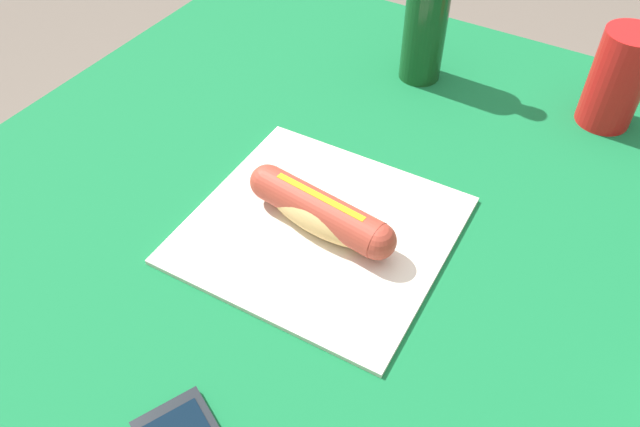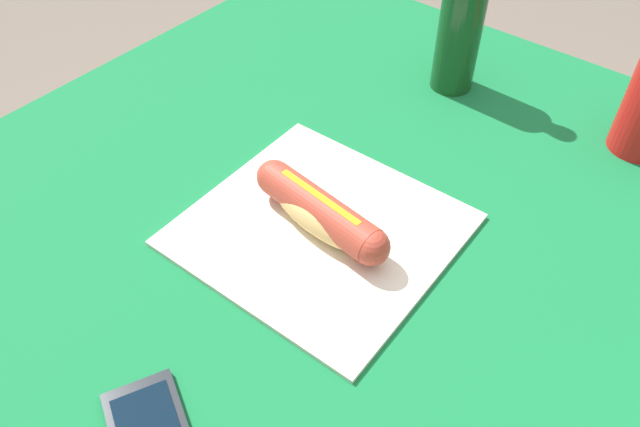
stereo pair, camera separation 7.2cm
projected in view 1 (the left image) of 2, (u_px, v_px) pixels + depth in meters
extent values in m
cylinder|color=brown|center=(274.00, 157.00, 1.42)|extent=(0.07, 0.07, 0.69)
cube|color=brown|center=(367.00, 229.00, 0.77)|extent=(1.01, 0.96, 0.03)
cube|color=#146B38|center=(368.00, 220.00, 0.76)|extent=(1.07, 1.02, 0.00)
cube|color=silver|center=(320.00, 229.00, 0.74)|extent=(0.30, 0.29, 0.01)
ellipsoid|color=#DBB26B|center=(320.00, 214.00, 0.72)|extent=(0.15, 0.07, 0.05)
cylinder|color=#A83D2D|center=(320.00, 210.00, 0.72)|extent=(0.16, 0.06, 0.04)
sphere|color=#A83D2D|center=(267.00, 182.00, 0.75)|extent=(0.04, 0.04, 0.04)
sphere|color=#A83D2D|center=(378.00, 241.00, 0.68)|extent=(0.04, 0.04, 0.04)
cube|color=yellow|center=(320.00, 198.00, 0.70)|extent=(0.12, 0.02, 0.00)
cylinder|color=#14471E|center=(425.00, 24.00, 0.91)|extent=(0.06, 0.06, 0.17)
cylinder|color=red|center=(617.00, 79.00, 0.84)|extent=(0.07, 0.07, 0.14)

